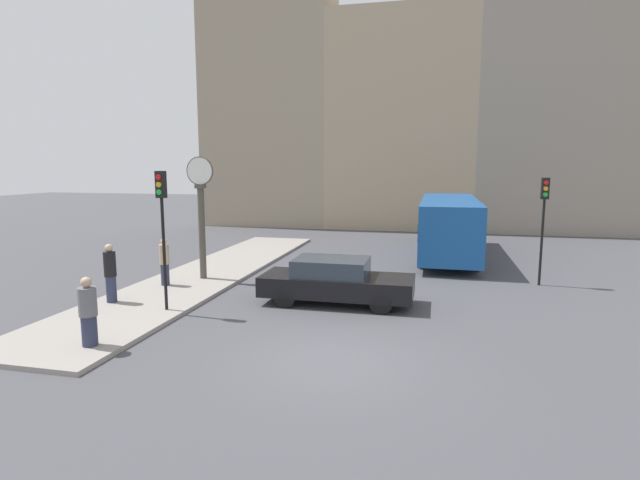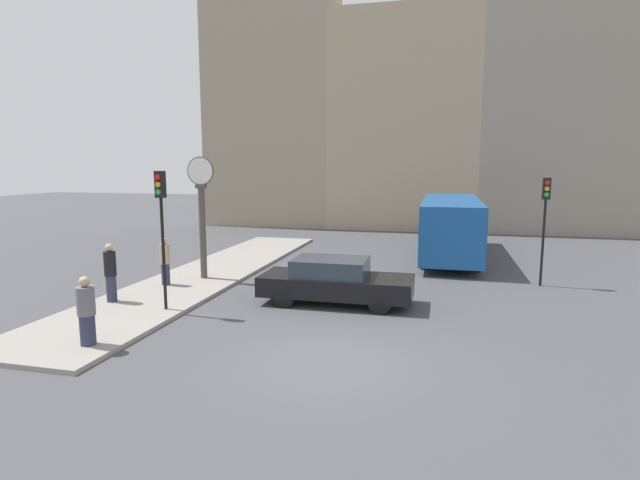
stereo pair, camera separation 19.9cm
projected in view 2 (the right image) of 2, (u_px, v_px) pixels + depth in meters
name	position (u px, v px, depth m)	size (l,w,h in m)	color
ground_plane	(328.00, 362.00, 11.00)	(120.00, 120.00, 0.00)	#47474C
sidewalk_corner	(210.00, 273.00, 19.90)	(3.39, 19.32, 0.12)	gray
building_row	(419.00, 103.00, 33.87)	(28.81, 5.00, 19.39)	gray
sedan_car	(335.00, 281.00, 15.58)	(4.73, 1.85, 1.43)	black
bus_distant	(451.00, 224.00, 23.59)	(2.54, 9.88, 2.75)	#195199
traffic_light_near	(161.00, 212.00, 14.23)	(0.26, 0.24, 4.03)	black
traffic_light_far	(545.00, 209.00, 17.60)	(0.26, 0.24, 3.88)	black
street_clock	(202.00, 212.00, 18.41)	(1.05, 0.32, 4.51)	#4C473D
pedestrian_tan_coat	(165.00, 261.00, 17.56)	(0.34, 0.34, 1.66)	#2D334C
pedestrian_grey_jacket	(86.00, 311.00, 11.62)	(0.41, 0.41, 1.64)	#2D334C
pedestrian_black_jacket	(110.00, 273.00, 15.35)	(0.36, 0.36, 1.81)	#2D334C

